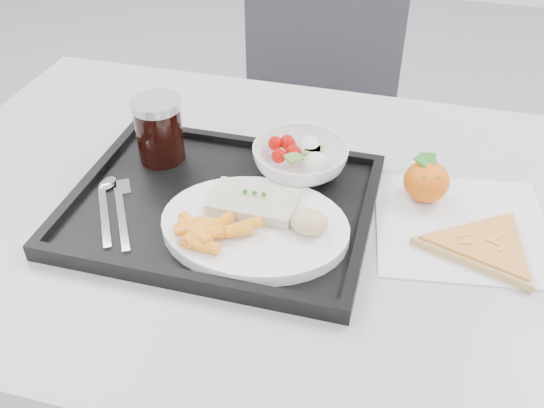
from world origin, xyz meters
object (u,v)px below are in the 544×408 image
object	(u,v)px
tray	(222,206)
pizza_slice	(485,246)
chair	(313,105)
tangerine	(426,181)
table	(276,239)
cola_glass	(159,129)
salad_bowl	(300,159)
dinner_plate	(255,227)

from	to	relation	value
tray	pizza_slice	xyz separation A→B (m)	(0.39, 0.01, 0.00)
chair	tray	bearing A→B (deg)	-89.66
tangerine	tray	bearing A→B (deg)	-159.86
table	cola_glass	size ratio (longest dim) A/B	11.11
tray	cola_glass	size ratio (longest dim) A/B	4.17
chair	tangerine	distance (m)	0.74
tangerine	salad_bowl	bearing A→B (deg)	179.11
table	tray	world-z (taller)	tray
tangerine	pizza_slice	size ratio (longest dim) A/B	0.37
table	dinner_plate	distance (m)	0.12
cola_glass	pizza_slice	distance (m)	0.53
pizza_slice	salad_bowl	bearing A→B (deg)	160.39
dinner_plate	pizza_slice	size ratio (longest dim) A/B	1.16
table	pizza_slice	distance (m)	0.32
dinner_plate	tangerine	distance (m)	0.28
tray	cola_glass	xyz separation A→B (m)	(-0.13, 0.09, 0.06)
tray	pizza_slice	size ratio (longest dim) A/B	1.94
salad_bowl	pizza_slice	bearing A→B (deg)	-19.61
cola_glass	tangerine	distance (m)	0.43
tray	salad_bowl	bearing A→B (deg)	49.19
tangerine	chair	bearing A→B (deg)	115.54
table	pizza_slice	xyz separation A→B (m)	(0.31, -0.02, 0.08)
chair	tangerine	world-z (taller)	chair
dinner_plate	cola_glass	xyz separation A→B (m)	(-0.20, 0.14, 0.05)
salad_bowl	tangerine	distance (m)	0.20
chair	cola_glass	distance (m)	0.71
table	chair	distance (m)	0.72
tray	salad_bowl	xyz separation A→B (m)	(0.10, 0.11, 0.03)
cola_glass	tangerine	xyz separation A→B (m)	(0.43, 0.02, -0.04)
dinner_plate	pizza_slice	world-z (taller)	dinner_plate
table	cola_glass	xyz separation A→B (m)	(-0.21, 0.06, 0.14)
cola_glass	pizza_slice	bearing A→B (deg)	-9.11
table	pizza_slice	world-z (taller)	pizza_slice
tray	pizza_slice	bearing A→B (deg)	1.23
tray	pizza_slice	world-z (taller)	tray
chair	tangerine	xyz separation A→B (m)	(0.30, -0.63, 0.25)
table	dinner_plate	world-z (taller)	dinner_plate
tray	tangerine	size ratio (longest dim) A/B	5.29
table	cola_glass	bearing A→B (deg)	164.40
table	chair	size ratio (longest dim) A/B	1.29
tangerine	pizza_slice	distance (m)	0.14
tray	cola_glass	bearing A→B (deg)	145.76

